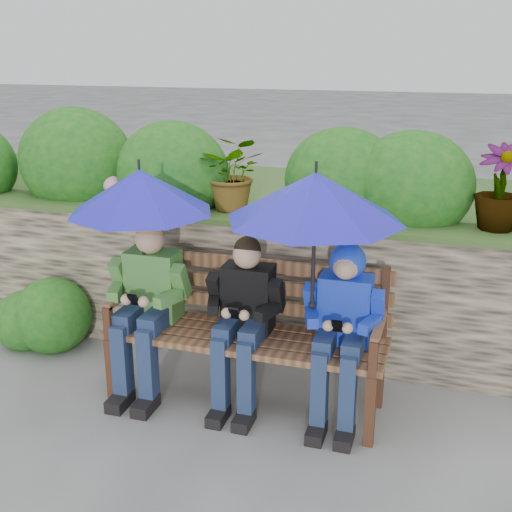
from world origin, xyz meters
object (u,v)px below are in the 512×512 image
(umbrella_right, at_px, (315,197))
(boy_right, at_px, (343,319))
(park_bench, at_px, (248,323))
(umbrella_left, at_px, (140,191))
(boy_middle, at_px, (243,314))
(boy_left, at_px, (147,299))

(umbrella_right, bearing_deg, boy_right, 12.20)
(park_bench, relative_size, umbrella_left, 1.92)
(boy_right, height_order, umbrella_left, umbrella_left)
(park_bench, xyz_separation_m, boy_right, (0.59, -0.06, 0.13))
(boy_middle, bearing_deg, umbrella_right, -3.45)
(umbrella_left, xyz_separation_m, umbrella_right, (1.08, -0.05, 0.05))
(umbrella_left, bearing_deg, umbrella_right, -2.46)
(boy_right, relative_size, umbrella_right, 1.07)
(park_bench, height_order, umbrella_right, umbrella_right)
(park_bench, xyz_separation_m, umbrella_right, (0.42, -0.10, 0.85))
(boy_right, distance_m, umbrella_left, 1.42)
(boy_left, xyz_separation_m, boy_middle, (0.64, 0.00, -0.02))
(boy_left, xyz_separation_m, boy_right, (1.24, 0.02, 0.02))
(park_bench, distance_m, boy_left, 0.66)
(boy_left, height_order, umbrella_right, umbrella_right)
(boy_middle, bearing_deg, umbrella_left, 178.19)
(boy_left, height_order, umbrella_left, umbrella_left)
(boy_middle, bearing_deg, boy_right, 1.12)
(park_bench, distance_m, boy_right, 0.61)
(boy_left, distance_m, umbrella_left, 0.69)
(boy_middle, height_order, boy_right, boy_right)
(boy_left, height_order, boy_middle, boy_left)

